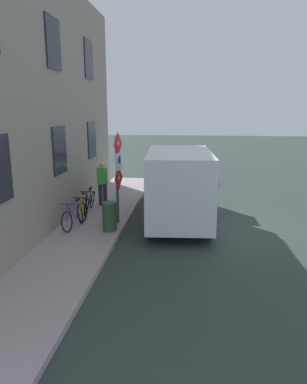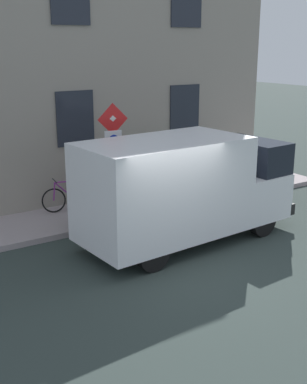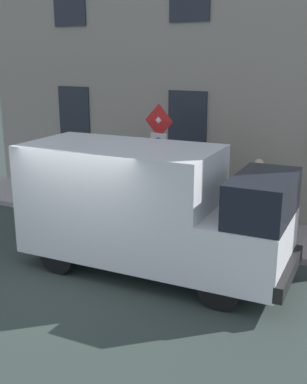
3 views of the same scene
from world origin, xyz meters
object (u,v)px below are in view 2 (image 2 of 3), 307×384
object	(u,v)px
sign_post_stacked	(113,150)
pedestrian	(158,166)
delivery_van	(184,187)
litter_bin	(84,206)
bicycle_orange	(100,192)
bicycle_purple	(73,197)
bicycle_black	(126,187)

from	to	relation	value
sign_post_stacked	pedestrian	world-z (taller)	sign_post_stacked
delivery_van	litter_bin	world-z (taller)	delivery_van
bicycle_orange	bicycle_purple	size ratio (longest dim) A/B	1.00
bicycle_orange	bicycle_purple	distance (m)	0.84
bicycle_orange	pedestrian	distance (m)	1.91
pedestrian	bicycle_orange	bearing A→B (deg)	-19.76
delivery_van	pedestrian	size ratio (longest dim) A/B	3.16
sign_post_stacked	pedestrian	bearing A→B (deg)	-62.68
delivery_van	bicycle_purple	xyz separation A→B (m)	(3.23, 1.37, -0.82)
bicycle_orange	litter_bin	world-z (taller)	litter_bin
sign_post_stacked	pedestrian	distance (m)	2.50
litter_bin	delivery_van	bearing A→B (deg)	-142.45
litter_bin	bicycle_orange	bearing A→B (deg)	-41.74
bicycle_purple	litter_bin	size ratio (longest dim) A/B	1.90
delivery_van	bicycle_purple	bearing A→B (deg)	109.38
bicycle_black	pedestrian	world-z (taller)	pedestrian
delivery_van	pedestrian	world-z (taller)	delivery_van
bicycle_orange	bicycle_purple	xyz separation A→B (m)	(0.00, 0.84, 0.00)
bicycle_black	bicycle_purple	bearing A→B (deg)	-4.43
bicycle_orange	bicycle_purple	world-z (taller)	same
sign_post_stacked	delivery_van	xyz separation A→B (m)	(-1.91, -0.80, -0.63)
bicycle_black	delivery_van	bearing A→B (deg)	80.21
delivery_van	litter_bin	size ratio (longest dim) A/B	6.05
delivery_van	bicycle_black	xyz separation A→B (m)	(3.23, -0.31, -0.82)
sign_post_stacked	bicycle_orange	xyz separation A→B (m)	(1.32, -0.27, -1.45)
bicycle_black	litter_bin	xyz separation A→B (m)	(-1.18, 1.89, 0.08)
sign_post_stacked	litter_bin	world-z (taller)	sign_post_stacked
sign_post_stacked	litter_bin	distance (m)	1.59
sign_post_stacked	litter_bin	xyz separation A→B (m)	(0.15, 0.78, -1.37)
sign_post_stacked	bicycle_black	xyz separation A→B (m)	(1.32, -1.10, -1.45)
sign_post_stacked	bicycle_black	bearing A→B (deg)	-39.78
bicycle_purple	delivery_van	bearing A→B (deg)	121.38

